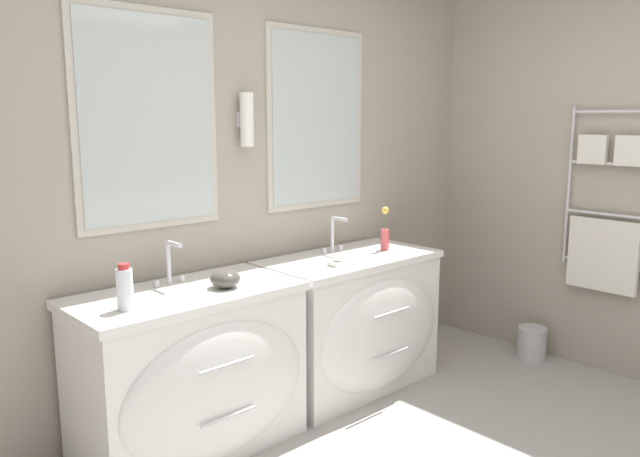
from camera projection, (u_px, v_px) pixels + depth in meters
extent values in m
cube|color=#9E9384|center=(235.00, 174.00, 3.45)|extent=(5.47, 0.06, 2.60)
cube|color=#BCB7A8|center=(148.00, 120.00, 3.01)|extent=(0.76, 0.02, 1.06)
cube|color=#B2BCBA|center=(149.00, 120.00, 3.01)|extent=(0.69, 0.01, 0.99)
cube|color=#BCB7A8|center=(317.00, 119.00, 3.75)|extent=(0.76, 0.02, 1.06)
cube|color=#B2BCBA|center=(318.00, 119.00, 3.74)|extent=(0.69, 0.01, 0.99)
cylinder|color=white|center=(247.00, 120.00, 3.35)|extent=(0.07, 0.07, 0.29)
cube|color=silver|center=(242.00, 120.00, 3.38)|extent=(0.05, 0.02, 0.08)
cube|color=#9E9384|center=(575.00, 166.00, 4.03)|extent=(0.06, 3.64, 2.60)
cylinder|color=silver|center=(569.00, 186.00, 4.01)|extent=(0.02, 0.02, 1.00)
cylinder|color=silver|center=(616.00, 111.00, 3.74)|extent=(0.02, 0.51, 0.02)
cylinder|color=silver|center=(611.00, 164.00, 3.80)|extent=(0.02, 0.51, 0.02)
cylinder|color=silver|center=(607.00, 214.00, 3.85)|extent=(0.02, 0.51, 0.02)
cylinder|color=silver|center=(603.00, 264.00, 3.91)|extent=(0.02, 0.51, 0.02)
cube|color=silver|center=(603.00, 255.00, 3.89)|extent=(0.04, 0.43, 0.45)
cube|color=silver|center=(631.00, 151.00, 3.69)|extent=(0.04, 0.17, 0.18)
cube|color=silver|center=(593.00, 149.00, 3.85)|extent=(0.04, 0.17, 0.18)
cube|color=white|center=(188.00, 375.00, 3.02)|extent=(1.05, 0.53, 0.76)
ellipsoid|color=white|center=(219.00, 392.00, 2.83)|extent=(0.97, 0.12, 0.64)
cube|color=white|center=(185.00, 295.00, 2.95)|extent=(1.08, 0.56, 0.04)
ellipsoid|color=white|center=(188.00, 298.00, 2.93)|extent=(0.33, 0.29, 0.06)
cylinder|color=silver|center=(227.00, 365.00, 2.75)|extent=(0.29, 0.01, 0.01)
cylinder|color=silver|center=(229.00, 416.00, 2.79)|extent=(0.29, 0.01, 0.01)
cube|color=white|center=(349.00, 324.00, 3.76)|extent=(1.05, 0.53, 0.76)
ellipsoid|color=white|center=(382.00, 336.00, 3.56)|extent=(0.97, 0.12, 0.64)
cube|color=white|center=(349.00, 259.00, 3.68)|extent=(1.08, 0.56, 0.04)
ellipsoid|color=white|center=(353.00, 262.00, 3.67)|extent=(0.33, 0.29, 0.06)
cylinder|color=silver|center=(392.00, 313.00, 3.49)|extent=(0.29, 0.01, 0.01)
cylinder|color=silver|center=(391.00, 354.00, 3.53)|extent=(0.29, 0.01, 0.01)
cylinder|color=silver|center=(169.00, 262.00, 3.03)|extent=(0.02, 0.02, 0.22)
cylinder|color=silver|center=(174.00, 244.00, 2.97)|extent=(0.02, 0.12, 0.02)
cylinder|color=silver|center=(156.00, 283.00, 3.00)|extent=(0.03, 0.03, 0.04)
cylinder|color=silver|center=(182.00, 278.00, 3.09)|extent=(0.03, 0.03, 0.04)
cylinder|color=silver|center=(332.00, 234.00, 3.77)|extent=(0.02, 0.02, 0.22)
cylinder|color=silver|center=(339.00, 219.00, 3.71)|extent=(0.02, 0.12, 0.02)
cylinder|color=silver|center=(324.00, 251.00, 3.74)|extent=(0.03, 0.03, 0.04)
cylinder|color=silver|center=(340.00, 248.00, 3.83)|extent=(0.03, 0.03, 0.04)
cylinder|color=silver|center=(125.00, 290.00, 2.63)|extent=(0.07, 0.07, 0.18)
cylinder|color=red|center=(124.00, 266.00, 2.62)|extent=(0.05, 0.05, 0.02)
ellipsoid|color=#4C4742|center=(225.00, 279.00, 2.99)|extent=(0.14, 0.14, 0.09)
cylinder|color=#CC4C51|center=(385.00, 240.00, 3.84)|extent=(0.05, 0.05, 0.13)
cylinder|color=#477238|center=(385.00, 220.00, 3.82)|extent=(0.01, 0.01, 0.12)
sphere|color=#E5BF47|center=(385.00, 210.00, 3.81)|extent=(0.05, 0.05, 0.05)
cube|color=white|center=(338.00, 263.00, 3.44)|extent=(0.10, 0.07, 0.02)
ellipsoid|color=#F2E5CC|center=(338.00, 260.00, 3.43)|extent=(0.06, 0.04, 0.02)
cylinder|color=#B7B7BC|center=(532.00, 343.00, 4.21)|extent=(0.19, 0.19, 0.22)
torus|color=#B7B7BC|center=(533.00, 328.00, 4.19)|extent=(0.19, 0.19, 0.01)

